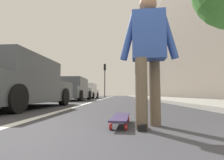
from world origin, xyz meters
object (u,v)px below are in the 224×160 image
Objects in this scene: skater_person at (148,50)px; parked_car_far at (87,91)px; parked_car_near at (18,84)px; traffic_light at (105,74)px; skateboard at (121,118)px; parked_car_mid at (73,90)px.

parked_car_far is (15.04, 3.53, -0.24)m from skater_person.
parked_car_near is 1.04× the size of traffic_light.
traffic_light is at bearing 5.23° from skateboard.
traffic_light reaches higher than parked_car_far.
skateboard is 9.75m from parked_car_mid.
skater_person reaches higher than skateboard.
skateboard is 4.00m from parked_car_near.
parked_car_far is 5.55m from traffic_light.
parked_car_near is 6.61m from parked_car_mid.
skateboard is 0.92m from skater_person.
parked_car_mid is at bearing -178.98° from parked_car_far.
parked_car_near is 12.27m from parked_car_far.
parked_car_far is at bearing 164.17° from traffic_light.
traffic_light is (4.87, -1.38, 2.28)m from parked_car_far.
traffic_light is (19.75, 1.81, 2.88)m from skateboard.
parked_car_near is at bearing 49.99° from skater_person.
parked_car_far is (12.27, 0.23, -0.01)m from parked_car_near.
skater_person is 15.45m from parked_car_far.
parked_car_near is at bearing -178.92° from parked_car_far.
skater_person is at bearing -159.91° from parked_car_mid.
traffic_light reaches higher than parked_car_near.
parked_car_near is 1.06× the size of parked_car_far.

